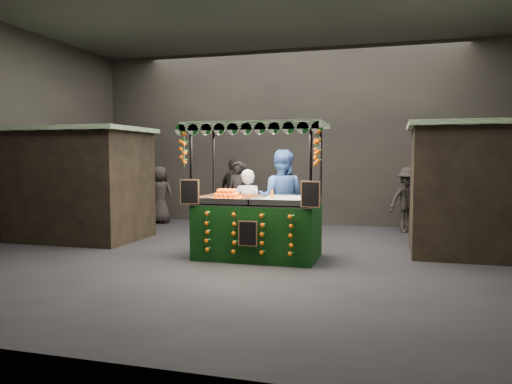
# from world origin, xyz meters

# --- Properties ---
(ground) EXTENTS (12.00, 12.00, 0.00)m
(ground) POSITION_xyz_m (0.00, 0.00, 0.00)
(ground) COLOR black
(ground) RESTS_ON ground
(market_hall) EXTENTS (12.10, 10.10, 5.05)m
(market_hall) POSITION_xyz_m (0.00, 0.00, 3.38)
(market_hall) COLOR black
(market_hall) RESTS_ON ground
(neighbour_stall_left) EXTENTS (3.00, 2.20, 2.60)m
(neighbour_stall_left) POSITION_xyz_m (-4.40, 1.00, 1.31)
(neighbour_stall_left) COLOR black
(neighbour_stall_left) RESTS_ON ground
(neighbour_stall_right) EXTENTS (3.00, 2.20, 2.60)m
(neighbour_stall_right) POSITION_xyz_m (4.40, 1.50, 1.31)
(neighbour_stall_right) COLOR black
(neighbour_stall_right) RESTS_ON ground
(juice_stall) EXTENTS (2.64, 1.55, 2.56)m
(juice_stall) POSITION_xyz_m (0.18, -0.03, 0.79)
(juice_stall) COLOR black
(juice_stall) RESTS_ON ground
(vendor_grey) EXTENTS (0.67, 0.50, 1.67)m
(vendor_grey) POSITION_xyz_m (-0.28, 0.82, 0.84)
(vendor_grey) COLOR gray
(vendor_grey) RESTS_ON ground
(vendor_blue) EXTENTS (1.05, 0.84, 2.08)m
(vendor_blue) POSITION_xyz_m (0.38, 1.11, 1.04)
(vendor_blue) COLOR #2B488A
(vendor_blue) RESTS_ON ground
(shopper_0) EXTENTS (0.75, 0.58, 1.82)m
(shopper_0) POSITION_xyz_m (-1.32, 3.44, 0.91)
(shopper_0) COLOR #292221
(shopper_0) RESTS_ON ground
(shopper_1) EXTENTS (1.05, 1.06, 1.73)m
(shopper_1) POSITION_xyz_m (4.03, 3.00, 0.86)
(shopper_1) COLOR #2C2824
(shopper_1) RESTS_ON ground
(shopper_2) EXTENTS (1.20, 0.97, 1.90)m
(shopper_2) POSITION_xyz_m (-1.69, 4.22, 0.95)
(shopper_2) COLOR #272320
(shopper_2) RESTS_ON ground
(shopper_3) EXTENTS (1.23, 1.09, 1.66)m
(shopper_3) POSITION_xyz_m (3.01, 4.15, 0.83)
(shopper_3) COLOR black
(shopper_3) RESTS_ON ground
(shopper_4) EXTENTS (0.83, 0.56, 1.66)m
(shopper_4) POSITION_xyz_m (-3.89, 4.02, 0.83)
(shopper_4) COLOR black
(shopper_4) RESTS_ON ground
(shopper_5) EXTENTS (0.68, 1.58, 1.65)m
(shopper_5) POSITION_xyz_m (3.21, 2.42, 0.82)
(shopper_5) COLOR #2A2622
(shopper_5) RESTS_ON ground
(shopper_6) EXTENTS (0.55, 0.71, 1.74)m
(shopper_6) POSITION_xyz_m (-1.63, 4.60, 0.87)
(shopper_6) COLOR #2A2622
(shopper_6) RESTS_ON ground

